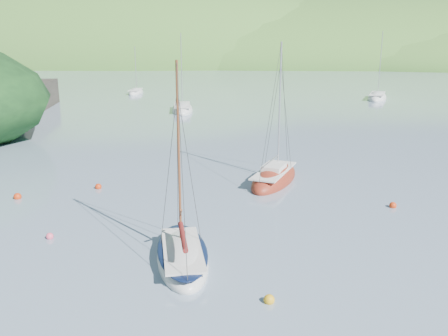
# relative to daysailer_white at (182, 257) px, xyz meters

# --- Properties ---
(ground) EXTENTS (700.00, 700.00, 0.00)m
(ground) POSITION_rel_daysailer_white_xyz_m (-0.63, 0.01, -0.22)
(ground) COLOR slate
(ground) RESTS_ON ground
(shoreline_hills) EXTENTS (690.00, 135.00, 56.00)m
(shoreline_hills) POSITION_rel_daysailer_white_xyz_m (-10.29, 172.43, -0.22)
(shoreline_hills) COLOR #396C29
(shoreline_hills) RESTS_ON ground
(daysailer_white) EXTENTS (3.79, 6.78, 9.85)m
(daysailer_white) POSITION_rel_daysailer_white_xyz_m (0.00, 0.00, 0.00)
(daysailer_white) COLOR silver
(daysailer_white) RESTS_ON ground
(sloop_red) EXTENTS (4.48, 7.51, 10.52)m
(sloop_red) POSITION_rel_daysailer_white_xyz_m (4.39, 13.24, -0.02)
(sloop_red) COLOR maroon
(sloop_red) RESTS_ON ground
(distant_sloop_a) EXTENTS (3.99, 8.10, 11.07)m
(distant_sloop_a) POSITION_rel_daysailer_white_xyz_m (-7.50, 44.56, -0.04)
(distant_sloop_a) COLOR silver
(distant_sloop_a) RESTS_ON ground
(distant_sloop_b) EXTENTS (4.85, 8.33, 11.23)m
(distant_sloop_b) POSITION_rel_daysailer_white_xyz_m (21.01, 59.29, -0.03)
(distant_sloop_b) COLOR silver
(distant_sloop_b) RESTS_ON ground
(distant_sloop_c) EXTENTS (2.18, 6.00, 8.52)m
(distant_sloop_c) POSITION_rel_daysailer_white_xyz_m (-18.69, 63.09, -0.07)
(distant_sloop_c) COLOR silver
(distant_sloop_c) RESTS_ON ground
(mooring_buoys) EXTENTS (24.06, 14.30, 0.50)m
(mooring_buoys) POSITION_rel_daysailer_white_xyz_m (-2.80, 5.60, -0.10)
(mooring_buoys) COLOR gold
(mooring_buoys) RESTS_ON ground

